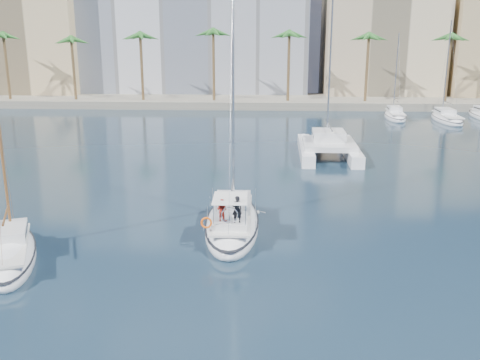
{
  "coord_description": "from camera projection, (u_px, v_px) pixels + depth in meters",
  "views": [
    {
      "loc": [
        2.03,
        -28.65,
        11.55
      ],
      "look_at": [
        0.5,
        1.5,
        3.25
      ],
      "focal_mm": 40.0,
      "sensor_mm": 36.0,
      "label": 1
    }
  ],
  "objects": [
    {
      "name": "quay",
      "position": [
        255.0,
        101.0,
        89.33
      ],
      "size": [
        120.0,
        14.0,
        1.2
      ],
      "primitive_type": "cube",
      "color": "gray",
      "rests_on": "ground"
    },
    {
      "name": "moored_yacht_a",
      "position": [
        395.0,
        118.0,
        75.04
      ],
      "size": [
        3.37,
        9.52,
        11.9
      ],
      "primitive_type": null,
      "rotation": [
        0.0,
        0.0,
        -0.07
      ],
      "color": "white",
      "rests_on": "ground"
    },
    {
      "name": "small_sloop",
      "position": [
        10.0,
        254.0,
        27.94
      ],
      "size": [
        5.36,
        8.53,
        11.72
      ],
      "rotation": [
        0.0,
        0.0,
        0.37
      ],
      "color": "white",
      "rests_on": "ground"
    },
    {
      "name": "seagull",
      "position": [
        258.0,
        212.0,
        34.62
      ],
      "size": [
        0.99,
        0.42,
        0.18
      ],
      "color": "silver",
      "rests_on": "ground"
    },
    {
      "name": "building_tan_left",
      "position": [
        24.0,
        36.0,
        96.33
      ],
      "size": [
        22.0,
        14.0,
        22.0
      ],
      "primitive_type": "cube",
      "color": "tan",
      "rests_on": "ground"
    },
    {
      "name": "catamaran",
      "position": [
        328.0,
        145.0,
        51.83
      ],
      "size": [
        5.7,
        11.1,
        16.17
      ],
      "rotation": [
        0.0,
        0.0,
        -0.02
      ],
      "color": "white",
      "rests_on": "ground"
    },
    {
      "name": "ground",
      "position": [
        230.0,
        241.0,
        30.75
      ],
      "size": [
        160.0,
        160.0,
        0.0
      ],
      "primitive_type": "plane",
      "color": "black",
      "rests_on": "ground"
    },
    {
      "name": "moored_yacht_b",
      "position": [
        446.0,
        121.0,
        72.79
      ],
      "size": [
        3.32,
        10.83,
        13.72
      ],
      "primitive_type": null,
      "rotation": [
        0.0,
        0.0,
        -0.02
      ],
      "color": "white",
      "rests_on": "ground"
    },
    {
      "name": "building_beige",
      "position": [
        381.0,
        42.0,
        94.44
      ],
      "size": [
        20.0,
        14.0,
        20.0
      ],
      "primitive_type": "cube",
      "color": "#C8B590",
      "rests_on": "ground"
    },
    {
      "name": "main_sloop",
      "position": [
        232.0,
        222.0,
        32.39
      ],
      "size": [
        3.44,
        10.24,
        15.11
      ],
      "rotation": [
        0.0,
        0.0,
        0.02
      ],
      "color": "white",
      "rests_on": "ground"
    },
    {
      "name": "palm_right",
      "position": [
        478.0,
        42.0,
        81.26
      ],
      "size": [
        3.6,
        3.6,
        12.3
      ],
      "color": "brown",
      "rests_on": "ground"
    },
    {
      "name": "building_modern",
      "position": [
        192.0,
        20.0,
        97.92
      ],
      "size": [
        42.0,
        16.0,
        28.0
      ],
      "primitive_type": "cube",
      "color": "silver",
      "rests_on": "ground"
    },
    {
      "name": "palm_centre",
      "position": [
        255.0,
        42.0,
        82.91
      ],
      "size": [
        3.6,
        3.6,
        12.3
      ],
      "color": "brown",
      "rests_on": "ground"
    },
    {
      "name": "palm_left",
      "position": [
        40.0,
        42.0,
        84.57
      ],
      "size": [
        3.6,
        3.6,
        12.3
      ],
      "color": "brown",
      "rests_on": "ground"
    }
  ]
}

